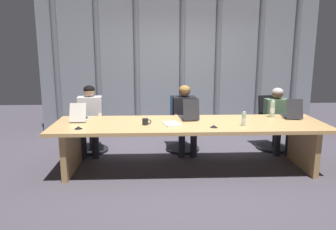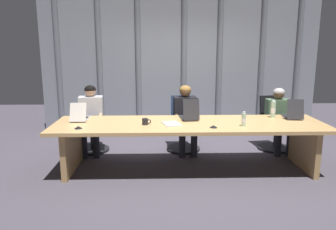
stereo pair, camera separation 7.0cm
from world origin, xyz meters
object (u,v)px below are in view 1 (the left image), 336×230
Objects in this scene: office_chair_left_end at (91,132)px; office_chair_left_mid at (182,130)px; person_left_mid at (185,115)px; spiral_notepad at (172,124)px; water_bottle_primary at (244,119)px; water_bottle_secondary at (272,109)px; laptop_left_mid at (189,115)px; office_chair_center at (273,129)px; person_center at (278,116)px; person_left_end at (90,116)px; conference_mic_middle at (78,128)px; coffee_mug_near at (146,122)px; laptop_center at (292,114)px; conference_mic_left_side at (214,126)px; laptop_left_end at (80,117)px.

office_chair_left_mid is (1.64, 0.00, 0.02)m from office_chair_left_end.
person_left_mid is 3.32× the size of spiral_notepad.
water_bottle_primary is at bearing 32.26° from office_chair_left_mid.
office_chair_left_end is at bearing 167.29° from water_bottle_secondary.
laptop_left_mid is 0.87m from water_bottle_primary.
laptop_left_mid is at bearing -71.41° from office_chair_center.
office_chair_left_mid is at bearing -95.92° from person_center.
person_left_end is at bearing -93.99° from office_chair_center.
coffee_mug_near is at bearing 12.61° from conference_mic_middle.
person_left_mid is 1.95m from conference_mic_middle.
laptop_left_mid reaches higher than office_chair_center.
conference_mic_middle is at bearing -167.39° from coffee_mug_near.
laptop_left_mid reaches higher than laptop_center.
office_chair_left_mid is 2.71× the size of spiral_notepad.
person_left_end is 1.01× the size of person_left_mid.
conference_mic_left_side is at bearing 0.02° from conference_mic_middle.
laptop_center is 1.96m from spiral_notepad.
person_left_mid is at bearing -90.64° from person_center.
conference_mic_left_side is (-0.44, -0.07, -0.08)m from water_bottle_primary.
spiral_notepad is at bearing 107.82° from laptop_center.
laptop_left_mid is at bearing 57.52° from office_chair_left_end.
water_bottle_secondary is (-0.30, 0.03, 0.07)m from laptop_center.
conference_mic_left_side is at bearing 10.40° from person_left_mid.
person_left_end is 1.64m from person_left_mid.
water_bottle_secondary reaches higher than office_chair_center.
spiral_notepad is at bearing -165.67° from water_bottle_secondary.
spiral_notepad is at bearing -20.60° from person_left_mid.
water_bottle_primary is at bearing 8.74° from conference_mic_left_side.
office_chair_left_end is 8.20× the size of conference_mic_left_side.
office_chair_left_mid is at bearing 40.16° from conference_mic_middle.
coffee_mug_near is at bearing 167.94° from conference_mic_left_side.
laptop_left_end is at bearing -178.48° from water_bottle_secondary.
person_left_mid reaches higher than conference_mic_middle.
water_bottle_secondary is (3.01, -0.68, 0.52)m from office_chair_left_end.
spiral_notepad is (-1.01, 0.14, -0.09)m from water_bottle_primary.
office_chair_center reaches higher than spiral_notepad.
conference_mic_middle is at bearing -3.85° from office_chair_left_end.
coffee_mug_near is at bearing 164.84° from spiral_notepad.
laptop_left_mid is at bearing 98.33° from laptop_center.
person_left_mid is (-1.64, 0.56, -0.12)m from laptop_center.
water_bottle_secondary is at bearing -89.81° from laptop_left_end.
laptop_left_mid reaches higher than spiral_notepad.
laptop_center is 1.58× the size of water_bottle_secondary.
office_chair_center is at bearing 22.17° from conference_mic_middle.
person_left_end reaches higher than office_chair_center.
water_bottle_secondary reaches higher than water_bottle_primary.
water_bottle_secondary is at bearing 69.24° from office_chair_left_end.
water_bottle_secondary is at bearing -29.42° from office_chair_center.
office_chair_left_mid is (-1.67, 0.72, -0.43)m from laptop_center.
person_left_mid reaches higher than office_chair_left_mid.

